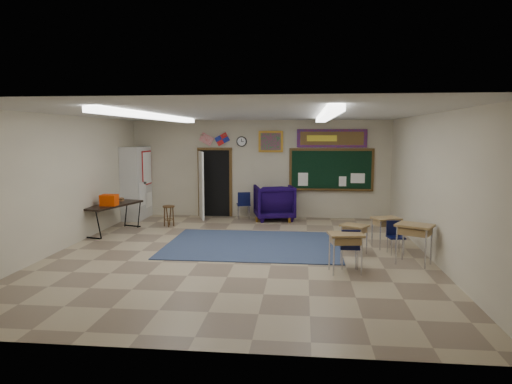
# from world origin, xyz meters

# --- Properties ---
(floor) EXTENTS (9.00, 9.00, 0.00)m
(floor) POSITION_xyz_m (0.00, 0.00, 0.00)
(floor) COLOR tan
(floor) RESTS_ON ground
(back_wall) EXTENTS (8.00, 0.04, 3.00)m
(back_wall) POSITION_xyz_m (0.00, 4.50, 1.50)
(back_wall) COLOR beige
(back_wall) RESTS_ON floor
(front_wall) EXTENTS (8.00, 0.04, 3.00)m
(front_wall) POSITION_xyz_m (0.00, -4.50, 1.50)
(front_wall) COLOR beige
(front_wall) RESTS_ON floor
(left_wall) EXTENTS (0.04, 9.00, 3.00)m
(left_wall) POSITION_xyz_m (-4.00, 0.00, 1.50)
(left_wall) COLOR beige
(left_wall) RESTS_ON floor
(right_wall) EXTENTS (0.04, 9.00, 3.00)m
(right_wall) POSITION_xyz_m (4.00, 0.00, 1.50)
(right_wall) COLOR beige
(right_wall) RESTS_ON floor
(ceiling) EXTENTS (8.00, 9.00, 0.04)m
(ceiling) POSITION_xyz_m (0.00, 0.00, 3.00)
(ceiling) COLOR silver
(ceiling) RESTS_ON back_wall
(area_rug) EXTENTS (4.00, 3.00, 0.02)m
(area_rug) POSITION_xyz_m (0.20, 0.80, 0.01)
(area_rug) COLOR #2D3D57
(area_rug) RESTS_ON floor
(fluorescent_strips) EXTENTS (3.86, 6.00, 0.10)m
(fluorescent_strips) POSITION_xyz_m (0.00, 0.00, 2.94)
(fluorescent_strips) COLOR white
(fluorescent_strips) RESTS_ON ceiling
(doorway) EXTENTS (1.10, 0.89, 2.16)m
(doorway) POSITION_xyz_m (-1.50, 4.35, 1.06)
(doorway) COLOR black
(doorway) RESTS_ON back_wall
(chalkboard) EXTENTS (2.55, 0.14, 1.30)m
(chalkboard) POSITION_xyz_m (2.20, 4.46, 1.46)
(chalkboard) COLOR #533717
(chalkboard) RESTS_ON back_wall
(bulletin_board) EXTENTS (2.10, 0.05, 0.55)m
(bulletin_board) POSITION_xyz_m (2.20, 4.47, 2.45)
(bulletin_board) COLOR #9E160D
(bulletin_board) RESTS_ON back_wall
(framed_art_print) EXTENTS (0.75, 0.05, 0.65)m
(framed_art_print) POSITION_xyz_m (0.35, 4.47, 2.35)
(framed_art_print) COLOR #97691D
(framed_art_print) RESTS_ON back_wall
(wall_clock) EXTENTS (0.32, 0.05, 0.32)m
(wall_clock) POSITION_xyz_m (-0.55, 4.47, 2.35)
(wall_clock) COLOR black
(wall_clock) RESTS_ON back_wall
(wall_flags) EXTENTS (1.16, 0.06, 0.70)m
(wall_flags) POSITION_xyz_m (-1.40, 4.44, 2.48)
(wall_flags) COLOR red
(wall_flags) RESTS_ON back_wall
(storage_cabinet) EXTENTS (0.59, 1.25, 2.20)m
(storage_cabinet) POSITION_xyz_m (-3.71, 3.85, 1.10)
(storage_cabinet) COLOR beige
(storage_cabinet) RESTS_ON floor
(wingback_armchair) EXTENTS (1.36, 1.39, 1.06)m
(wingback_armchair) POSITION_xyz_m (0.49, 4.07, 0.53)
(wingback_armchair) COLOR black
(wingback_armchair) RESTS_ON floor
(student_chair_reading) EXTENTS (0.50, 0.50, 0.84)m
(student_chair_reading) POSITION_xyz_m (-0.46, 4.12, 0.42)
(student_chair_reading) COLOR black
(student_chair_reading) RESTS_ON floor
(student_chair_desk_a) EXTENTS (0.39, 0.39, 0.78)m
(student_chair_desk_a) POSITION_xyz_m (2.26, -0.82, 0.39)
(student_chair_desk_a) COLOR black
(student_chair_desk_a) RESTS_ON floor
(student_chair_desk_b) EXTENTS (0.40, 0.40, 0.71)m
(student_chair_desk_b) POSITION_xyz_m (3.35, 0.31, 0.35)
(student_chair_desk_b) COLOR black
(student_chair_desk_b) RESTS_ON floor
(student_desk_front_left) EXTENTS (0.66, 0.62, 0.64)m
(student_desk_front_left) POSITION_xyz_m (2.46, 0.23, 0.36)
(student_desk_front_left) COLOR #A4814C
(student_desk_front_left) RESTS_ON floor
(student_desk_front_right) EXTENTS (0.70, 0.62, 0.70)m
(student_desk_front_right) POSITION_xyz_m (3.24, 0.86, 0.39)
(student_desk_front_right) COLOR #A4814C
(student_desk_front_right) RESTS_ON floor
(student_desk_back_left) EXTENTS (0.69, 0.56, 0.75)m
(student_desk_back_left) POSITION_xyz_m (2.15, -1.15, 0.42)
(student_desk_back_left) COLOR #A4814C
(student_desk_back_left) RESTS_ON floor
(student_desk_back_right) EXTENTS (0.84, 0.78, 0.81)m
(student_desk_back_right) POSITION_xyz_m (3.55, -0.47, 0.45)
(student_desk_back_right) COLOR #A4814C
(student_desk_back_right) RESTS_ON floor
(folding_table) EXTENTS (1.09, 1.92, 1.04)m
(folding_table) POSITION_xyz_m (-3.61, 1.81, 0.41)
(folding_table) COLOR black
(folding_table) RESTS_ON floor
(wooden_stool) EXTENTS (0.33, 0.33, 0.58)m
(wooden_stool) POSITION_xyz_m (-2.39, 2.73, 0.30)
(wooden_stool) COLOR #553419
(wooden_stool) RESTS_ON floor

